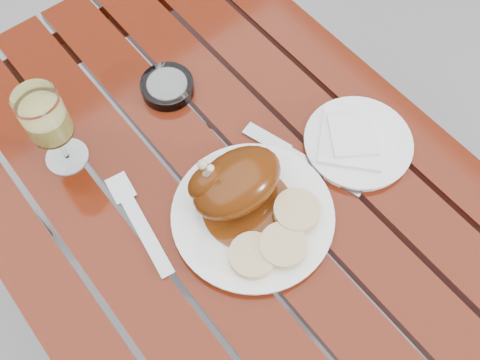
% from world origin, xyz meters
% --- Properties ---
extents(ground, '(60.00, 60.00, 0.00)m').
position_xyz_m(ground, '(0.00, 0.00, 0.00)').
color(ground, slate).
rests_on(ground, ground).
extents(table, '(0.80, 1.20, 0.75)m').
position_xyz_m(table, '(0.00, 0.00, 0.38)').
color(table, '#651E0C').
rests_on(table, ground).
extents(dinner_plate, '(0.34, 0.34, 0.02)m').
position_xyz_m(dinner_plate, '(-0.00, -0.07, 0.76)').
color(dinner_plate, white).
rests_on(dinner_plate, table).
extents(roast_duck, '(0.17, 0.17, 0.12)m').
position_xyz_m(roast_duck, '(-0.01, -0.02, 0.81)').
color(roast_duck, '#5A260A').
rests_on(roast_duck, dinner_plate).
extents(bread_dumplings, '(0.19, 0.11, 0.03)m').
position_xyz_m(bread_dumplings, '(-0.00, -0.13, 0.78)').
color(bread_dumplings, beige).
rests_on(bread_dumplings, dinner_plate).
extents(wine_glass, '(0.10, 0.10, 0.19)m').
position_xyz_m(wine_glass, '(-0.19, 0.24, 0.84)').
color(wine_glass, '#D8D162').
rests_on(wine_glass, table).
extents(side_plate, '(0.24, 0.24, 0.02)m').
position_xyz_m(side_plate, '(0.25, -0.08, 0.76)').
color(side_plate, white).
rests_on(side_plate, table).
extents(napkin, '(0.17, 0.17, 0.01)m').
position_xyz_m(napkin, '(0.24, -0.07, 0.77)').
color(napkin, white).
rests_on(napkin, side_plate).
extents(ashtray, '(0.14, 0.14, 0.03)m').
position_xyz_m(ashtray, '(0.04, 0.25, 0.76)').
color(ashtray, '#B2B7BC').
rests_on(ashtray, table).
extents(fork, '(0.05, 0.20, 0.01)m').
position_xyz_m(fork, '(-0.16, 0.04, 0.75)').
color(fork, gray).
rests_on(fork, table).
extents(knife, '(0.08, 0.21, 0.01)m').
position_xyz_m(knife, '(0.15, -0.05, 0.75)').
color(knife, gray).
rests_on(knife, table).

